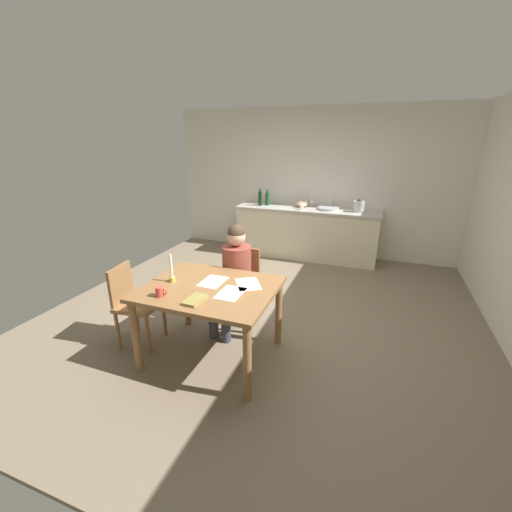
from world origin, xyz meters
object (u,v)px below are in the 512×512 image
Objects in this scene: candlestick at (172,274)px; book_magazine at (195,300)px; bottle_oil at (260,198)px; teacup_on_counter at (302,207)px; bottle_vinegar at (267,199)px; mixing_bowl at (301,204)px; chair_at_table at (241,282)px; dining_table at (210,297)px; chair_side_empty at (134,301)px; stovetop_kettle at (359,206)px; sink_unit at (329,208)px; wine_glass_back_left at (301,200)px; person_seated at (234,272)px; wine_glass_near_sink at (312,201)px; coffee_mug at (160,292)px; wine_glass_by_kettle at (306,200)px.

candlestick is 0.50m from book_magazine.
teacup_on_counter is at bearing -7.02° from bottle_oil.
mixing_bowl is (0.64, 0.04, -0.07)m from bottle_vinegar.
chair_at_table is at bearing -93.65° from teacup_on_counter.
dining_table is 5.36× the size of book_magazine.
stovetop_kettle reaches higher than chair_side_empty.
chair_at_table reaches higher than book_magazine.
dining_table is at bearing -100.26° from sink_unit.
wine_glass_back_left is 0.32m from teacup_on_counter.
person_seated is 2.54m from teacup_on_counter.
stovetop_kettle is at bearing 71.55° from dining_table.
bottle_oil is 0.81m from teacup_on_counter.
wine_glass_back_left reaches higher than chair_at_table.
stovetop_kettle is (0.50, -0.00, 0.08)m from sink_unit.
bottle_oil reaches higher than bottle_vinegar.
wine_glass_back_left is at bearing 10.43° from bottle_vinegar.
wine_glass_near_sink is (0.27, 3.40, 0.36)m from dining_table.
wine_glass_back_left is at bearing 91.56° from book_magazine.
chair_side_empty is at bearing 167.25° from book_magazine.
teacup_on_counter is at bearing 82.33° from coffee_mug.
dining_table is 3.38× the size of sink_unit.
chair_side_empty is 3.55m from mixing_bowl.
coffee_mug is 0.33m from book_magazine.
sink_unit is at bearing -18.50° from wine_glass_by_kettle.
teacup_on_counter reaches higher than coffee_mug.
book_magazine is 3.71m from stovetop_kettle.
bottle_vinegar is (0.33, 3.35, 0.55)m from chair_side_empty.
chair_at_table is 1.17m from chair_side_empty.
wine_glass_back_left is 1.43× the size of teacup_on_counter.
person_seated is at bearing 72.10° from coffee_mug.
candlestick is 1.27× the size of stovetop_kettle.
dining_table is at bearing -92.59° from wine_glass_by_kettle.
sink_unit is 1.24m from bottle_oil.
bottle_vinegar is 0.70m from wine_glass_by_kettle.
chair_side_empty is 3.65m from sink_unit.
bottle_oil is at bearing -177.42° from sink_unit.
wine_glass_back_left is at bearing 88.38° from chair_at_table.
dining_table is 3.43m from wine_glass_by_kettle.
mixing_bowl reaches higher than chair_at_table.
bottle_oil is 0.94m from wine_glass_near_sink.
wine_glass_by_kettle is at bearing 180.00° from wine_glass_near_sink.
mixing_bowl reaches higher than coffee_mug.
chair_side_empty is 3.87× the size of stovetop_kettle.
dining_table is 3.12m from teacup_on_counter.
candlestick reaches higher than teacup_on_counter.
mixing_bowl is 1.38× the size of wine_glass_near_sink.
person_seated is 3.32× the size of sink_unit.
person_seated reaches higher than teacup_on_counter.
stovetop_kettle reaches higher than mixing_bowl.
chair_side_empty is 3.68m from wine_glass_near_sink.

